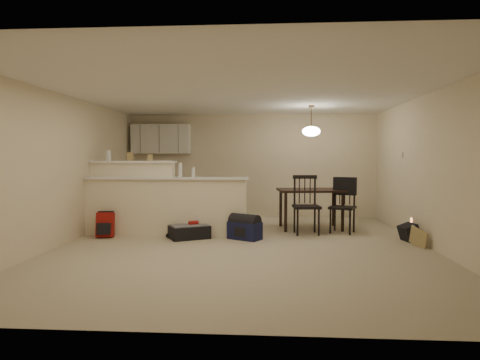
# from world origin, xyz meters

# --- Properties ---
(room) EXTENTS (7.00, 7.02, 2.50)m
(room) POSITION_xyz_m (0.00, 0.00, 1.25)
(room) COLOR #B4A88A
(room) RESTS_ON ground
(breakfast_bar) EXTENTS (3.08, 0.58, 1.39)m
(breakfast_bar) POSITION_xyz_m (-1.76, 0.98, 0.61)
(breakfast_bar) COLOR #EFE4C1
(breakfast_bar) RESTS_ON ground
(upper_cabinets) EXTENTS (1.40, 0.34, 0.70)m
(upper_cabinets) POSITION_xyz_m (-2.20, 3.32, 1.90)
(upper_cabinets) COLOR white
(upper_cabinets) RESTS_ON room
(kitchen_counter) EXTENTS (1.80, 0.60, 0.90)m
(kitchen_counter) POSITION_xyz_m (-2.00, 3.19, 0.45)
(kitchen_counter) COLOR white
(kitchen_counter) RESTS_ON ground
(thermostat) EXTENTS (0.02, 0.12, 0.12)m
(thermostat) POSITION_xyz_m (2.98, 1.55, 1.50)
(thermostat) COLOR beige
(thermostat) RESTS_ON room
(jar) EXTENTS (0.10, 0.10, 0.20)m
(jar) POSITION_xyz_m (-2.67, 1.12, 1.49)
(jar) COLOR silver
(jar) RESTS_ON breakfast_bar
(cereal_box) EXTENTS (0.10, 0.07, 0.16)m
(cereal_box) POSITION_xyz_m (-2.24, 1.12, 1.47)
(cereal_box) COLOR tan
(cereal_box) RESTS_ON breakfast_bar
(small_box) EXTENTS (0.08, 0.06, 0.12)m
(small_box) POSITION_xyz_m (-1.85, 1.12, 1.45)
(small_box) COLOR tan
(small_box) RESTS_ON breakfast_bar
(bottle_a) EXTENTS (0.07, 0.07, 0.26)m
(bottle_a) POSITION_xyz_m (-1.22, 0.90, 1.22)
(bottle_a) COLOR silver
(bottle_a) RESTS_ON breakfast_bar
(bottle_b) EXTENTS (0.06, 0.06, 0.18)m
(bottle_b) POSITION_xyz_m (-0.98, 0.90, 1.18)
(bottle_b) COLOR silver
(bottle_b) RESTS_ON breakfast_bar
(dining_table) EXTENTS (1.39, 1.01, 0.81)m
(dining_table) POSITION_xyz_m (1.27, 1.81, 0.71)
(dining_table) COLOR black
(dining_table) RESTS_ON ground
(pendant_lamp) EXTENTS (0.36, 0.36, 0.62)m
(pendant_lamp) POSITION_xyz_m (1.27, 1.81, 1.99)
(pendant_lamp) COLOR brown
(pendant_lamp) RESTS_ON room
(dining_chair_near) EXTENTS (0.53, 0.51, 1.11)m
(dining_chair_near) POSITION_xyz_m (1.13, 1.17, 0.56)
(dining_chair_near) COLOR black
(dining_chair_near) RESTS_ON ground
(dining_chair_far) EXTENTS (0.59, 0.58, 1.05)m
(dining_chair_far) POSITION_xyz_m (1.83, 1.36, 0.52)
(dining_chair_far) COLOR black
(dining_chair_far) RESTS_ON ground
(suitcase) EXTENTS (0.81, 0.71, 0.23)m
(suitcase) POSITION_xyz_m (-1.01, 0.61, 0.11)
(suitcase) COLOR black
(suitcase) RESTS_ON ground
(red_backpack) EXTENTS (0.32, 0.23, 0.45)m
(red_backpack) POSITION_xyz_m (-2.55, 0.61, 0.22)
(red_backpack) COLOR maroon
(red_backpack) RESTS_ON ground
(navy_duffel) EXTENTS (0.64, 0.55, 0.31)m
(navy_duffel) POSITION_xyz_m (-0.01, 0.60, 0.15)
(navy_duffel) COLOR #13173D
(navy_duffel) RESTS_ON ground
(black_daypack) EXTENTS (0.29, 0.37, 0.29)m
(black_daypack) POSITION_xyz_m (2.85, 0.61, 0.15)
(black_daypack) COLOR black
(black_daypack) RESTS_ON ground
(cardboard_sheet) EXTENTS (0.15, 0.37, 0.30)m
(cardboard_sheet) POSITION_xyz_m (2.84, 0.13, 0.15)
(cardboard_sheet) COLOR tan
(cardboard_sheet) RESTS_ON ground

